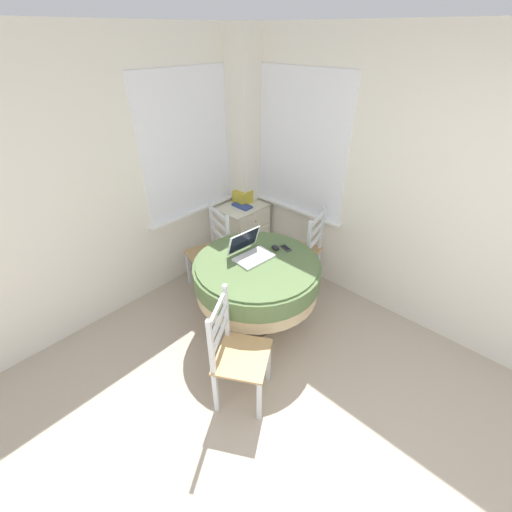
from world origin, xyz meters
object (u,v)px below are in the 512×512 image
Objects in this scene: dining_chair_near_right_window at (303,252)px; storage_box at (243,197)px; cell_phone at (286,248)px; dining_chair_camera_near at (237,354)px; corner_cabinet at (243,232)px; book_on_cabinet at (242,206)px; computer_mouse at (275,248)px; dining_chair_near_back_window at (211,253)px; round_dining_table at (257,275)px; laptop at (250,252)px.

storage_box is at bearing 86.98° from dining_chair_near_right_window.
dining_chair_near_right_window is at bearing 12.76° from cell_phone.
cell_phone is 0.14× the size of dining_chair_camera_near.
book_on_cabinet reaches higher than corner_cabinet.
computer_mouse is 0.85m from dining_chair_near_back_window.
dining_chair_near_right_window is at bearing 4.82° from computer_mouse.
computer_mouse is 0.09× the size of dining_chair_near_right_window.
corner_cabinet is (0.78, 0.97, -0.24)m from round_dining_table.
dining_chair_near_right_window reaches higher than cell_phone.
cell_phone is 0.55m from dining_chair_near_right_window.
cell_phone is 0.18× the size of corner_cabinet.
round_dining_table is at bearing -129.94° from storage_box.
cell_phone is at bearing -7.47° from round_dining_table.
book_on_cabinet is (-0.10, -0.08, -0.06)m from storage_box.
dining_chair_camera_near reaches higher than book_on_cabinet.
corner_cabinet is 0.38m from book_on_cabinet.
round_dining_table is 0.82m from dining_chair_near_right_window.
dining_chair_camera_near is 2.01m from corner_cabinet.
dining_chair_near_back_window is (-0.24, 0.83, -0.31)m from cell_phone.
cell_phone is at bearing -113.14° from corner_cabinet.
computer_mouse is at bearing -78.55° from dining_chair_near_back_window.
computer_mouse is at bearing -117.81° from book_on_cabinet.
dining_chair_near_back_window is at bearing 133.51° from dining_chair_near_right_window.
dining_chair_camera_near is 1.99m from book_on_cabinet.
round_dining_table is 1.21m from book_on_cabinet.
corner_cabinet is (0.43, 1.01, -0.40)m from cell_phone.
storage_box is (0.85, 1.02, 0.20)m from round_dining_table.
dining_chair_near_back_window is 0.85m from storage_box.
round_dining_table is 1.20× the size of dining_chair_near_back_window.
corner_cabinet is 4.00× the size of storage_box.
cell_phone is at bearing 20.01° from dining_chair_camera_near.
computer_mouse is at bearing -120.14° from storage_box.
storage_box is (0.82, 0.91, -0.00)m from laptop.
round_dining_table is 1.57× the size of corner_cabinet.
dining_chair_near_back_window reaches higher than corner_cabinet.
cell_phone is at bearing -73.92° from dining_chair_near_back_window.
dining_chair_near_back_window is at bearing 81.92° from round_dining_table.
storage_box is at bearing 35.75° from corner_cabinet.
storage_box is (0.58, 1.00, 0.03)m from computer_mouse.
corner_cabinet is at bearing 15.41° from dining_chair_near_back_window.
laptop is 2.78× the size of cell_phone.
laptop is 1.10m from book_on_cabinet.
dining_chair_camera_near is (-0.67, -0.42, -0.15)m from round_dining_table.
book_on_cabinet is at bearing 51.09° from round_dining_table.
dining_chair_near_back_window is 5.22× the size of storage_box.
corner_cabinet is at bearing 51.02° from round_dining_table.
dining_chair_camera_near is at bearing -136.75° from storage_box.
laptop reaches higher than computer_mouse.
computer_mouse is 1.16m from corner_cabinet.
dining_chair_camera_near reaches higher than computer_mouse.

